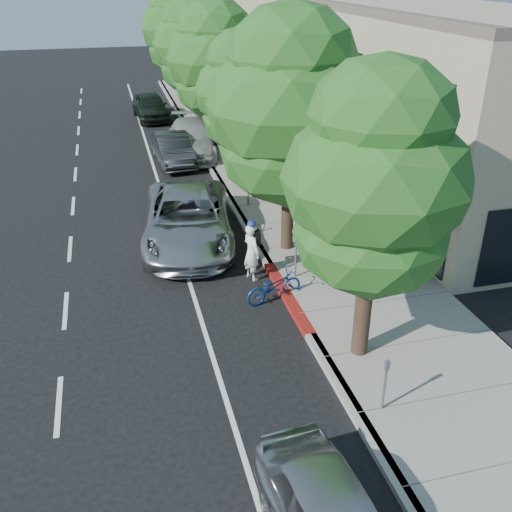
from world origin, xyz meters
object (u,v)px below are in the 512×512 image
object	(u,v)px
street_tree_1	(290,109)
dark_sedan	(173,149)
street_tree_4	(196,46)
cyclist	(252,252)
street_tree_0	(376,184)
white_pickup	(191,139)
silver_suv	(187,219)
bicycle	(274,286)
street_tree_3	(215,60)
street_tree_5	(181,30)
dark_suv_far	(150,106)
pedestrian	(314,169)
street_tree_2	(244,93)

from	to	relation	value
street_tree_1	dark_sedan	distance (m)	11.51
street_tree_4	cyclist	bearing A→B (deg)	-94.68
street_tree_0	white_pickup	distance (m)	18.11
street_tree_4	white_pickup	xyz separation A→B (m)	(-1.40, -6.32, -3.63)
street_tree_0	silver_suv	xyz separation A→B (m)	(-3.10, 7.50, -3.61)
bicycle	silver_suv	world-z (taller)	silver_suv
dark_sedan	bicycle	bearing A→B (deg)	-88.43
street_tree_4	bicycle	xyz separation A→B (m)	(-1.30, -20.96, -3.99)
street_tree_3	dark_sedan	distance (m)	4.77
street_tree_5	white_pickup	bearing A→B (deg)	-96.48
silver_suv	street_tree_3	bearing A→B (deg)	81.52
street_tree_5	bicycle	world-z (taller)	street_tree_5
dark_sedan	street_tree_3	bearing A→B (deg)	27.86
dark_suv_far	cyclist	bearing A→B (deg)	-91.01
street_tree_1	cyclist	bearing A→B (deg)	-136.15
street_tree_5	pedestrian	xyz separation A→B (m)	(2.69, -19.08, -3.69)
street_tree_0	street_tree_3	bearing A→B (deg)	90.00
street_tree_5	cyclist	bearing A→B (deg)	-93.59
white_pickup	street_tree_5	bearing A→B (deg)	90.79
dark_suv_far	street_tree_1	bearing A→B (deg)	-86.17
street_tree_5	silver_suv	size ratio (longest dim) A/B	1.25
street_tree_2	dark_sedan	world-z (taller)	street_tree_2
silver_suv	pedestrian	distance (m)	6.73
street_tree_0	white_pickup	world-z (taller)	street_tree_0
cyclist	silver_suv	xyz separation A→B (m)	(-1.50, 3.04, -0.02)
street_tree_3	dark_sedan	world-z (taller)	street_tree_3
silver_suv	dark_sedan	bearing A→B (deg)	94.08
street_tree_3	pedestrian	bearing A→B (deg)	-69.19
street_tree_0	dark_sedan	bearing A→B (deg)	98.59
street_tree_0	street_tree_5	bearing A→B (deg)	90.00
street_tree_2	dark_suv_far	world-z (taller)	street_tree_2
street_tree_3	street_tree_4	xyz separation A→B (m)	(-0.00, 6.00, -0.03)
bicycle	dark_suv_far	world-z (taller)	dark_suv_far
silver_suv	dark_sedan	distance (m)	9.01
dark_sedan	white_pickup	xyz separation A→B (m)	(1.09, 1.20, 0.11)
street_tree_2	white_pickup	distance (m)	6.70
street_tree_5	white_pickup	distance (m)	13.01
cyclist	dark_sedan	world-z (taller)	cyclist
street_tree_2	bicycle	xyz separation A→B (m)	(-1.30, -8.96, -3.62)
street_tree_0	bicycle	distance (m)	5.22
white_pickup	silver_suv	bearing A→B (deg)	-92.21
street_tree_5	silver_suv	xyz separation A→B (m)	(-3.10, -22.50, -3.88)
dark_sedan	street_tree_5	bearing A→B (deg)	76.08
street_tree_4	dark_suv_far	world-z (taller)	street_tree_4
street_tree_1	bicycle	world-z (taller)	street_tree_1
street_tree_1	silver_suv	world-z (taller)	street_tree_1
street_tree_4	silver_suv	distance (m)	17.16
bicycle	dark_sedan	xyz separation A→B (m)	(-1.19, 13.44, 0.25)
street_tree_3	pedestrian	world-z (taller)	street_tree_3
cyclist	white_pickup	xyz separation A→B (m)	(0.20, 13.22, -0.08)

